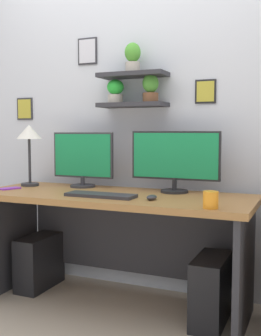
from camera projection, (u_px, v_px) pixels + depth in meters
ground_plane at (114, 307)px, 2.79m from camera, size 8.00×8.00×0.00m
back_wall_assembly at (139, 103)px, 3.08m from camera, size 4.40×0.24×2.70m
desk at (117, 223)px, 2.80m from camera, size 1.79×0.68×0.75m
monitor_left at (83, 159)px, 3.05m from camera, size 0.47×0.18×0.39m
monitor_right at (175, 159)px, 2.77m from camera, size 0.60×0.18×0.40m
keyboard at (101, 195)px, 2.60m from camera, size 0.44×0.14×0.02m
computer_mouse at (152, 197)px, 2.48m from camera, size 0.06×0.09×0.03m
desk_lamp at (29, 137)px, 3.09m from camera, size 0.18×0.18×0.45m
cell_phone at (10, 188)px, 2.95m from camera, size 0.12×0.16×0.01m
coffee_mug at (211, 200)px, 2.21m from camera, size 0.08×0.08×0.09m
computer_tower_left at (39, 261)px, 3.13m from camera, size 0.18×0.40×0.38m
computer_tower_right at (211, 290)px, 2.54m from camera, size 0.18×0.40×0.40m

